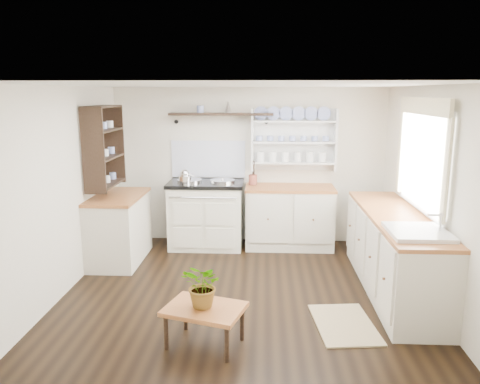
% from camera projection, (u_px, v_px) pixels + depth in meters
% --- Properties ---
extents(floor, '(4.00, 3.80, 0.01)m').
position_uv_depth(floor, '(243.00, 290.00, 5.37)').
color(floor, black).
rests_on(floor, ground).
extents(wall_back, '(4.00, 0.02, 2.30)m').
position_uv_depth(wall_back, '(249.00, 166.00, 6.99)').
color(wall_back, silver).
rests_on(wall_back, ground).
extents(wall_right, '(0.02, 3.80, 2.30)m').
position_uv_depth(wall_right, '(429.00, 194.00, 5.03)').
color(wall_right, silver).
rests_on(wall_right, ground).
extents(wall_left, '(0.02, 3.80, 2.30)m').
position_uv_depth(wall_left, '(65.00, 190.00, 5.23)').
color(wall_left, silver).
rests_on(wall_left, ground).
extents(ceiling, '(4.00, 3.80, 0.01)m').
position_uv_depth(ceiling, '(243.00, 85.00, 4.89)').
color(ceiling, white).
rests_on(ceiling, wall_back).
extents(window, '(0.08, 1.55, 1.22)m').
position_uv_depth(window, '(422.00, 154.00, 5.09)').
color(window, white).
rests_on(window, wall_right).
extents(aga_cooker, '(1.08, 0.75, 1.00)m').
position_uv_depth(aga_cooker, '(206.00, 214.00, 6.83)').
color(aga_cooker, white).
rests_on(aga_cooker, floor).
extents(back_cabinets, '(1.27, 0.63, 0.90)m').
position_uv_depth(back_cabinets, '(289.00, 216.00, 6.81)').
color(back_cabinets, beige).
rests_on(back_cabinets, floor).
extents(right_cabinets, '(0.62, 2.43, 0.90)m').
position_uv_depth(right_cabinets, '(394.00, 252.00, 5.29)').
color(right_cabinets, beige).
rests_on(right_cabinets, floor).
extents(belfast_sink, '(0.55, 0.60, 0.45)m').
position_uv_depth(belfast_sink, '(417.00, 244.00, 4.48)').
color(belfast_sink, white).
rests_on(belfast_sink, right_cabinets).
extents(left_cabinets, '(0.62, 1.13, 0.90)m').
position_uv_depth(left_cabinets, '(119.00, 227.00, 6.24)').
color(left_cabinets, beige).
rests_on(left_cabinets, floor).
extents(plate_rack, '(1.20, 0.22, 0.90)m').
position_uv_depth(plate_rack, '(293.00, 139.00, 6.83)').
color(plate_rack, white).
rests_on(plate_rack, wall_back).
extents(high_shelf, '(1.50, 0.29, 0.16)m').
position_uv_depth(high_shelf, '(221.00, 115.00, 6.73)').
color(high_shelf, black).
rests_on(high_shelf, wall_back).
extents(left_shelving, '(0.28, 0.80, 1.05)m').
position_uv_depth(left_shelving, '(104.00, 146.00, 6.02)').
color(left_shelving, black).
rests_on(left_shelving, wall_left).
extents(kettle, '(0.18, 0.18, 0.22)m').
position_uv_depth(kettle, '(185.00, 178.00, 6.61)').
color(kettle, silver).
rests_on(kettle, aga_cooker).
extents(utensil_crock, '(0.12, 0.12, 0.14)m').
position_uv_depth(utensil_crock, '(253.00, 180.00, 6.80)').
color(utensil_crock, brown).
rests_on(utensil_crock, back_cabinets).
extents(center_table, '(0.79, 0.66, 0.37)m').
position_uv_depth(center_table, '(205.00, 312.00, 4.14)').
color(center_table, brown).
rests_on(center_table, floor).
extents(potted_plant, '(0.48, 0.47, 0.41)m').
position_uv_depth(potted_plant, '(204.00, 285.00, 4.09)').
color(potted_plant, '#3F7233').
rests_on(potted_plant, center_table).
extents(floor_rug, '(0.64, 0.90, 0.02)m').
position_uv_depth(floor_rug, '(344.00, 324.00, 4.56)').
color(floor_rug, '#957856').
rests_on(floor_rug, floor).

